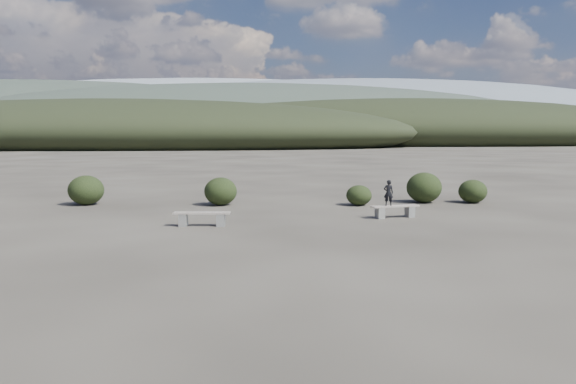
{
  "coord_description": "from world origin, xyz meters",
  "views": [
    {
      "loc": [
        -1.76,
        -13.43,
        2.94
      ],
      "look_at": [
        -0.55,
        3.5,
        1.1
      ],
      "focal_mm": 35.0,
      "sensor_mm": 36.0,
      "label": 1
    }
  ],
  "objects": [
    {
      "name": "bench_left",
      "position": [
        -3.21,
        3.97,
        0.27
      ],
      "size": [
        1.77,
        0.48,
        0.44
      ],
      "rotation": [
        0.0,
        0.0,
        -0.07
      ],
      "color": "slate",
      "rests_on": "ground"
    },
    {
      "name": "shrub_e",
      "position": [
        7.47,
        8.93,
        0.48
      ],
      "size": [
        1.16,
        1.16,
        0.96
      ],
      "primitive_type": "ellipsoid",
      "color": "black",
      "rests_on": "ground"
    },
    {
      "name": "shrub_d",
      "position": [
        5.49,
        9.15,
        0.63
      ],
      "size": [
        1.44,
        1.44,
        1.26
      ],
      "primitive_type": "ellipsoid",
      "color": "black",
      "rests_on": "ground"
    },
    {
      "name": "seated_person",
      "position": [
        2.98,
        5.14,
        0.87
      ],
      "size": [
        0.35,
        0.26,
        0.88
      ],
      "primitive_type": "imported",
      "rotation": [
        0.0,
        0.0,
        2.97
      ],
      "color": "black",
      "rests_on": "bench_right"
    },
    {
      "name": "mountain_ridges",
      "position": [
        -7.48,
        339.06,
        10.84
      ],
      "size": [
        500.0,
        400.0,
        56.0
      ],
      "color": "black",
      "rests_on": "ground"
    },
    {
      "name": "shrub_f",
      "position": [
        -8.25,
        9.42,
        0.59
      ],
      "size": [
        1.4,
        1.4,
        1.19
      ],
      "primitive_type": "ellipsoid",
      "color": "black",
      "rests_on": "ground"
    },
    {
      "name": "shrub_c",
      "position": [
        2.63,
        8.47,
        0.41
      ],
      "size": [
        1.01,
        1.01,
        0.81
      ],
      "primitive_type": "ellipsoid",
      "color": "black",
      "rests_on": "ground"
    },
    {
      "name": "shrub_b",
      "position": [
        -2.86,
        8.93,
        0.56
      ],
      "size": [
        1.3,
        1.3,
        1.11
      ],
      "primitive_type": "ellipsoid",
      "color": "black",
      "rests_on": "ground"
    },
    {
      "name": "ground",
      "position": [
        0.0,
        0.0,
        0.0
      ],
      "size": [
        1200.0,
        1200.0,
        0.0
      ],
      "primitive_type": "plane",
      "color": "#302B25",
      "rests_on": "ground"
    },
    {
      "name": "bench_right",
      "position": [
        3.23,
        5.2,
        0.26
      ],
      "size": [
        1.74,
        0.72,
        0.43
      ],
      "rotation": [
        0.0,
        0.0,
        0.22
      ],
      "color": "slate",
      "rests_on": "ground"
    }
  ]
}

